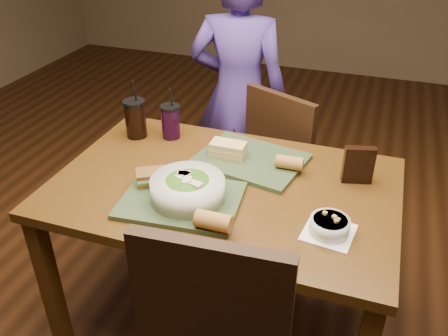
% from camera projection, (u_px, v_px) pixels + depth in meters
% --- Properties ---
extents(ground, '(6.00, 6.00, 0.00)m').
position_uv_depth(ground, '(224.00, 318.00, 2.20)').
color(ground, '#381C0B').
rests_on(ground, ground).
extents(dining_table, '(1.30, 0.85, 0.75)m').
position_uv_depth(dining_table, '(224.00, 203.00, 1.86)').
color(dining_table, '#4A2C0E').
rests_on(dining_table, ground).
extents(chair_far, '(0.52, 0.53, 0.90)m').
position_uv_depth(chair_far, '(281.00, 160.00, 2.46)').
color(chair_far, black).
rests_on(chair_far, ground).
extents(diner, '(0.57, 0.41, 1.47)m').
position_uv_depth(diner, '(238.00, 96.00, 2.59)').
color(diner, '#422D7C').
rests_on(diner, ground).
extents(tray_near, '(0.45, 0.36, 0.02)m').
position_uv_depth(tray_near, '(181.00, 200.00, 1.70)').
color(tray_near, '#324327').
rests_on(tray_near, dining_table).
extents(tray_far, '(0.47, 0.39, 0.02)m').
position_uv_depth(tray_far, '(250.00, 160.00, 1.95)').
color(tray_far, '#324327').
rests_on(tray_far, dining_table).
extents(salad_bowl, '(0.27, 0.27, 0.09)m').
position_uv_depth(salad_bowl, '(188.00, 188.00, 1.68)').
color(salad_bowl, silver).
rests_on(salad_bowl, tray_near).
extents(soup_bowl, '(0.18, 0.18, 0.06)m').
position_uv_depth(soup_bowl, '(330.00, 226.00, 1.54)').
color(soup_bowl, white).
rests_on(soup_bowl, dining_table).
extents(sandwich_near, '(0.13, 0.12, 0.05)m').
position_uv_depth(sandwich_near, '(151.00, 177.00, 1.77)').
color(sandwich_near, '#593819').
rests_on(sandwich_near, tray_near).
extents(sandwich_far, '(0.14, 0.08, 0.06)m').
position_uv_depth(sandwich_far, '(228.00, 149.00, 1.95)').
color(sandwich_far, tan).
rests_on(sandwich_far, tray_far).
extents(baguette_near, '(0.12, 0.06, 0.06)m').
position_uv_depth(baguette_near, '(213.00, 221.00, 1.54)').
color(baguette_near, '#AD7533').
rests_on(baguette_near, tray_near).
extents(baguette_far, '(0.11, 0.05, 0.05)m').
position_uv_depth(baguette_far, '(290.00, 163.00, 1.86)').
color(baguette_far, '#AD7533').
rests_on(baguette_far, tray_far).
extents(cup_cola, '(0.10, 0.10, 0.27)m').
position_uv_depth(cup_cola, '(135.00, 118.00, 2.10)').
color(cup_cola, black).
rests_on(cup_cola, dining_table).
extents(cup_berry, '(0.09, 0.09, 0.24)m').
position_uv_depth(cup_berry, '(171.00, 121.00, 2.10)').
color(cup_berry, black).
rests_on(cup_berry, dining_table).
extents(chip_bag, '(0.12, 0.06, 0.15)m').
position_uv_depth(chip_bag, '(358.00, 165.00, 1.79)').
color(chip_bag, black).
rests_on(chip_bag, dining_table).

